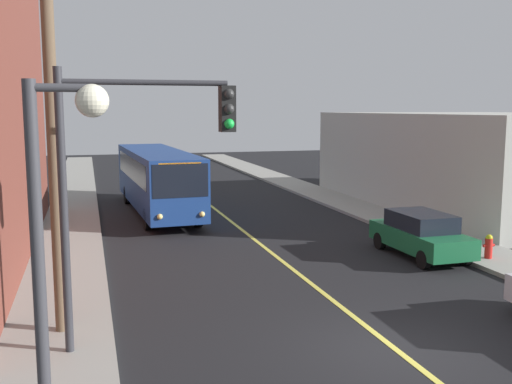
{
  "coord_description": "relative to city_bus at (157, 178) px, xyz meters",
  "views": [
    {
      "loc": [
        -6.43,
        -11.15,
        5.31
      ],
      "look_at": [
        0.0,
        11.46,
        2.0
      ],
      "focal_mm": 41.68,
      "sensor_mm": 36.0,
      "label": 1
    }
  ],
  "objects": [
    {
      "name": "ground_plane",
      "position": [
        3.08,
        -19.08,
        -1.82
      ],
      "size": [
        120.0,
        120.0,
        0.0
      ],
      "primitive_type": "plane",
      "color": "black"
    },
    {
      "name": "sidewalk_left",
      "position": [
        -4.17,
        -9.08,
        -1.74
      ],
      "size": [
        2.5,
        90.0,
        0.15
      ],
      "primitive_type": "cube",
      "color": "gray",
      "rests_on": "ground"
    },
    {
      "name": "sidewalk_right",
      "position": [
        10.33,
        -9.08,
        -1.74
      ],
      "size": [
        2.5,
        90.0,
        0.15
      ],
      "primitive_type": "cube",
      "color": "gray",
      "rests_on": "ground"
    },
    {
      "name": "lane_stripe_center",
      "position": [
        3.08,
        -4.08,
        -1.81
      ],
      "size": [
        0.16,
        60.0,
        0.01
      ],
      "primitive_type": "cube",
      "color": "#D8CC4C",
      "rests_on": "ground"
    },
    {
      "name": "building_right_warehouse",
      "position": [
        17.57,
        -2.46,
        0.71
      ],
      "size": [
        12.0,
        18.21,
        5.06
      ],
      "color": "#B2B2A8",
      "rests_on": "ground"
    },
    {
      "name": "city_bus",
      "position": [
        0.0,
        0.0,
        0.0
      ],
      "size": [
        3.15,
        12.25,
        3.2
      ],
      "color": "navy",
      "rests_on": "ground"
    },
    {
      "name": "parked_car_green",
      "position": [
        8.07,
        -11.73,
        -0.98
      ],
      "size": [
        1.88,
        4.43,
        1.62
      ],
      "color": "#196038",
      "rests_on": "ground"
    },
    {
      "name": "utility_pole_near",
      "position": [
        -4.08,
        -16.14,
        4.8
      ],
      "size": [
        2.4,
        0.28,
        11.87
      ],
      "color": "brown",
      "rests_on": "sidewalk_left"
    },
    {
      "name": "traffic_signal_left_corner",
      "position": [
        -2.33,
        -17.47,
        2.49
      ],
      "size": [
        3.75,
        0.48,
        6.0
      ],
      "color": "#2D2D33",
      "rests_on": "sidewalk_left"
    },
    {
      "name": "street_lamp_left",
      "position": [
        -3.75,
        -22.82,
        1.92
      ],
      "size": [
        0.98,
        0.4,
        5.5
      ],
      "color": "#38383D",
      "rests_on": "sidewalk_left"
    },
    {
      "name": "fire_hydrant",
      "position": [
        9.93,
        -13.08,
        -1.23
      ],
      "size": [
        0.44,
        0.26,
        0.84
      ],
      "color": "red",
      "rests_on": "sidewalk_right"
    }
  ]
}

